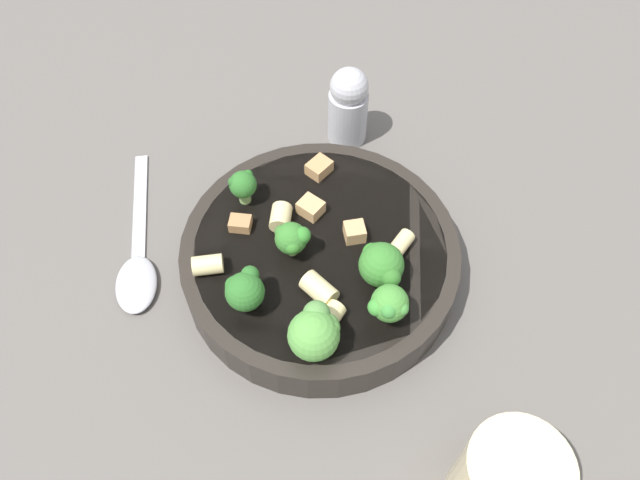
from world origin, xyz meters
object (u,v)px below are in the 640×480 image
object	(u,v)px
broccoli_floret_1	(244,290)
chicken_chunk_2	(355,232)
rigatoni_0	(281,217)
rigatoni_1	(208,265)
broccoli_floret_4	(389,305)
chicken_chunk_3	(240,224)
broccoli_floret_3	(292,239)
broccoli_floret_5	(316,332)
rigatoni_3	(329,319)
rigatoni_2	(402,243)
broccoli_floret_2	(381,265)
pepper_shaker	(348,106)
broccoli_floret_0	(243,185)
pasta_bowl	(320,257)
rigatoni_4	(319,289)
spoon	(137,262)
chicken_chunk_1	(311,208)
chicken_chunk_0	(319,168)

from	to	relation	value
broccoli_floret_1	chicken_chunk_2	bearing A→B (deg)	154.06
rigatoni_0	rigatoni_1	size ratio (longest dim) A/B	0.90
broccoli_floret_4	chicken_chunk_3	size ratio (longest dim) A/B	2.10
broccoli_floret_4	chicken_chunk_3	world-z (taller)	broccoli_floret_4
broccoli_floret_3	broccoli_floret_5	xyz separation A→B (m)	(0.07, 0.06, 0.00)
chicken_chunk_3	rigatoni_3	bearing A→B (deg)	66.21
broccoli_floret_1	rigatoni_2	bearing A→B (deg)	140.46
broccoli_floret_2	rigatoni_0	bearing A→B (deg)	-97.28
pepper_shaker	broccoli_floret_2	bearing A→B (deg)	32.96
broccoli_floret_2	broccoli_floret_5	world-z (taller)	broccoli_floret_5
rigatoni_3	chicken_chunk_3	size ratio (longest dim) A/B	1.41
broccoli_floret_4	broccoli_floret_0	bearing A→B (deg)	-108.04
pasta_bowl	rigatoni_4	bearing A→B (deg)	26.24
broccoli_floret_5	rigatoni_4	distance (m)	0.05
broccoli_floret_5	rigatoni_1	world-z (taller)	broccoli_floret_5
broccoli_floret_3	rigatoni_4	bearing A→B (deg)	55.97
rigatoni_1	spoon	xyz separation A→B (m)	(0.01, -0.08, -0.04)
broccoli_floret_0	broccoli_floret_1	bearing A→B (deg)	31.83
rigatoni_1	chicken_chunk_3	size ratio (longest dim) A/B	1.33
broccoli_floret_1	rigatoni_0	world-z (taller)	broccoli_floret_1
chicken_chunk_1	chicken_chunk_3	distance (m)	0.06
pasta_bowl	broccoli_floret_3	xyz separation A→B (m)	(0.02, -0.02, 0.04)
pasta_bowl	chicken_chunk_3	size ratio (longest dim) A/B	12.99
rigatoni_3	rigatoni_4	bearing A→B (deg)	-136.25
pepper_shaker	rigatoni_3	bearing A→B (deg)	21.93
chicken_chunk_3	rigatoni_4	bearing A→B (deg)	72.28
broccoli_floret_1	pepper_shaker	xyz separation A→B (m)	(-0.23, -0.02, -0.02)
rigatoni_1	pepper_shaker	distance (m)	0.22
rigatoni_1	spoon	world-z (taller)	rigatoni_1
rigatoni_1	spoon	size ratio (longest dim) A/B	0.15
rigatoni_4	broccoli_floret_4	bearing A→B (deg)	94.34
rigatoni_1	chicken_chunk_1	world-z (taller)	rigatoni_1
pasta_bowl	rigatoni_4	distance (m)	0.05
broccoli_floret_4	pepper_shaker	bearing A→B (deg)	-147.12
rigatoni_3	broccoli_floret_1	bearing A→B (deg)	-77.18
broccoli_floret_0	broccoli_floret_2	bearing A→B (deg)	81.62
rigatoni_4	chicken_chunk_3	size ratio (longest dim) A/B	1.55
broccoli_floret_0	spoon	world-z (taller)	broccoli_floret_0
broccoli_floret_2	broccoli_floret_4	bearing A→B (deg)	32.43
chicken_chunk_0	broccoli_floret_1	bearing A→B (deg)	4.56
rigatoni_3	broccoli_floret_5	bearing A→B (deg)	-0.90
rigatoni_0	chicken_chunk_1	distance (m)	0.03
broccoli_floret_5	broccoli_floret_4	bearing A→B (deg)	139.06
broccoli_floret_1	rigatoni_3	distance (m)	0.07
broccoli_floret_2	rigatoni_3	distance (m)	0.06
chicken_chunk_2	pepper_shaker	distance (m)	0.15
broccoli_floret_5	broccoli_floret_3	bearing A→B (deg)	-139.76
chicken_chunk_3	pepper_shaker	bearing A→B (deg)	173.17
chicken_chunk_0	chicken_chunk_1	world-z (taller)	same
broccoli_floret_1	chicken_chunk_1	size ratio (longest dim) A/B	1.92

